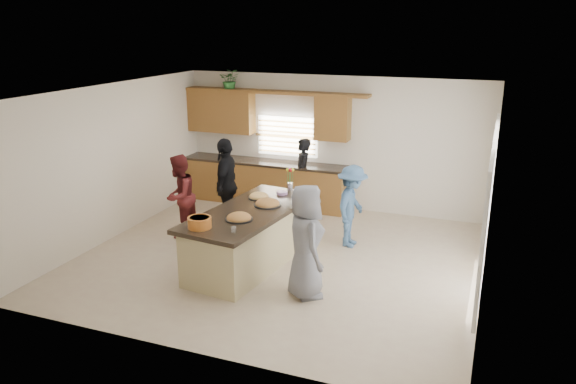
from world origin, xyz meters
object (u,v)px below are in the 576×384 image
at_px(woman_left_back, 302,174).
at_px(woman_right_front, 306,242).
at_px(island, 250,239).
at_px(salad_bowl, 200,222).
at_px(woman_left_mid, 179,196).
at_px(woman_right_back, 352,206).
at_px(woman_left_front, 226,184).

relative_size(woman_left_back, woman_right_front, 0.91).
distance_m(island, salad_bowl, 1.22).
xyz_separation_m(salad_bowl, woman_left_mid, (-1.42, 1.73, -0.27)).
xyz_separation_m(woman_left_back, woman_right_back, (1.49, -1.60, -0.03)).
distance_m(woman_right_back, woman_right_front, 2.11).
bearing_deg(woman_left_mid, island, 64.22).
bearing_deg(woman_right_back, woman_left_mid, 104.34).
bearing_deg(woman_left_back, woman_left_mid, -57.56).
bearing_deg(woman_left_front, woman_right_front, 36.13).
bearing_deg(woman_left_back, woman_right_front, -2.40).
bearing_deg(woman_right_front, woman_left_front, 12.47).
bearing_deg(woman_left_front, woman_left_mid, -56.99).
bearing_deg(island, woman_left_front, 136.30).
bearing_deg(woman_left_back, woman_left_front, -52.79).
bearing_deg(salad_bowl, woman_left_front, 108.10).
bearing_deg(island, salad_bowl, -101.65).
bearing_deg(woman_right_front, island, 23.81).
xyz_separation_m(woman_left_mid, woman_left_front, (0.64, 0.64, 0.12)).
relative_size(salad_bowl, woman_left_back, 0.23).
relative_size(woman_left_mid, woman_right_back, 1.05).
xyz_separation_m(woman_left_front, woman_right_back, (2.44, 0.03, -0.15)).
relative_size(salad_bowl, woman_left_mid, 0.23).
relative_size(island, woman_right_back, 1.92).
height_order(island, woman_right_back, woman_right_back).
bearing_deg(woman_left_mid, woman_left_back, 141.65).
bearing_deg(salad_bowl, woman_right_back, 55.30).
distance_m(salad_bowl, woman_left_mid, 2.25).
bearing_deg(woman_right_back, woman_left_front, 92.75).
xyz_separation_m(salad_bowl, woman_left_front, (-0.78, 2.37, -0.15)).
bearing_deg(island, woman_left_mid, 164.64).
bearing_deg(woman_left_front, woman_left_back, 137.77).
bearing_deg(woman_left_front, woman_right_back, 78.66).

